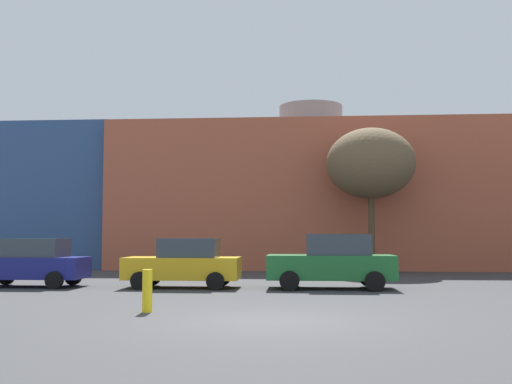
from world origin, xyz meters
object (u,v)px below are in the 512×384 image
(parked_car_0, at_px, (31,263))
(parked_car_1, at_px, (184,263))
(bare_tree_0, at_px, (371,164))
(parked_car_2, at_px, (332,261))
(bollard_yellow_0, at_px, (147,291))

(parked_car_0, distance_m, parked_car_1, 5.55)
(parked_car_1, xyz_separation_m, bare_tree_0, (7.51, 8.58, 4.46))
(parked_car_2, xyz_separation_m, bare_tree_0, (2.33, 8.58, 4.39))
(parked_car_0, xyz_separation_m, bollard_yellow_0, (5.97, -6.83, -0.35))
(parked_car_1, height_order, bollard_yellow_0, parked_car_1)
(parked_car_1, height_order, parked_car_2, parked_car_2)
(parked_car_1, relative_size, bollard_yellow_0, 3.94)
(parked_car_1, bearing_deg, bare_tree_0, -131.22)
(parked_car_0, distance_m, bare_tree_0, 16.26)
(parked_car_2, bearing_deg, bollard_yellow_0, 55.10)
(parked_car_0, bearing_deg, bollard_yellow_0, 131.16)
(parked_car_0, xyz_separation_m, parked_car_1, (5.55, 0.00, 0.01))
(bare_tree_0, bearing_deg, bollard_yellow_0, -114.72)
(parked_car_2, bearing_deg, bare_tree_0, -105.19)
(parked_car_1, relative_size, parked_car_2, 0.92)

